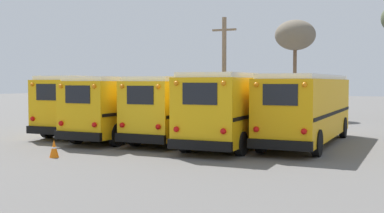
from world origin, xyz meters
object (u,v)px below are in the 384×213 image
school_bus_1 (139,104)px  utility_pole (224,68)px  school_bus_2 (193,105)px  school_bus_3 (241,106)px  school_bus_0 (107,102)px  bare_tree_0 (295,36)px  school_bus_4 (307,107)px  traffic_cone (54,149)px

school_bus_1 → utility_pole: 11.19m
school_bus_2 → school_bus_3: bearing=-16.3°
school_bus_2 → school_bus_3: school_bus_3 is taller
school_bus_0 → utility_pole: 10.51m
bare_tree_0 → school_bus_2: bearing=-95.8°
school_bus_3 → school_bus_4: 2.99m
bare_tree_0 → traffic_cone: (-3.74, -23.34, -6.08)m
school_bus_2 → bare_tree_0: 16.31m
school_bus_0 → utility_pole: size_ratio=1.36×
school_bus_1 → school_bus_3: (5.71, -0.29, 0.05)m
school_bus_3 → bare_tree_0: 17.07m
traffic_cone → school_bus_0: bearing=112.7°
school_bus_4 → utility_pole: utility_pole is taller
school_bus_0 → school_bus_1: 3.11m
school_bus_1 → school_bus_3: school_bus_3 is taller
school_bus_1 → school_bus_2: 2.91m
school_bus_3 → traffic_cone: school_bus_3 is taller
school_bus_4 → bare_tree_0: (-4.12, 15.48, 4.69)m
school_bus_2 → school_bus_4: 5.71m
school_bus_3 → utility_pole: size_ratio=1.37×
school_bus_0 → school_bus_4: size_ratio=1.05×
utility_pole → bare_tree_0: bare_tree_0 is taller
school_bus_3 → school_bus_4: (2.85, 0.88, -0.02)m
school_bus_1 → school_bus_3: bearing=-2.9°
traffic_cone → school_bus_1: bearing=95.5°
bare_tree_0 → school_bus_4: bearing=-75.1°
school_bus_0 → bare_tree_0: size_ratio=1.33×
school_bus_0 → school_bus_3: bearing=-10.1°
school_bus_2 → school_bus_4: school_bus_4 is taller
school_bus_1 → school_bus_4: bearing=4.0°
utility_pole → school_bus_0: bearing=-109.1°
school_bus_0 → school_bus_1: bearing=-23.5°
school_bus_0 → school_bus_1: school_bus_0 is taller
school_bus_2 → school_bus_1: bearing=-169.1°
school_bus_4 → utility_pole: (-8.05, 10.37, 2.14)m
school_bus_2 → bare_tree_0: size_ratio=1.33×
school_bus_2 → school_bus_0: bearing=173.1°
utility_pole → bare_tree_0: (3.93, 5.11, 2.56)m
school_bus_2 → school_bus_3: (2.85, -0.84, 0.06)m
school_bus_1 → bare_tree_0: 17.33m
school_bus_1 → school_bus_4: 8.58m
school_bus_3 → utility_pole: utility_pole is taller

